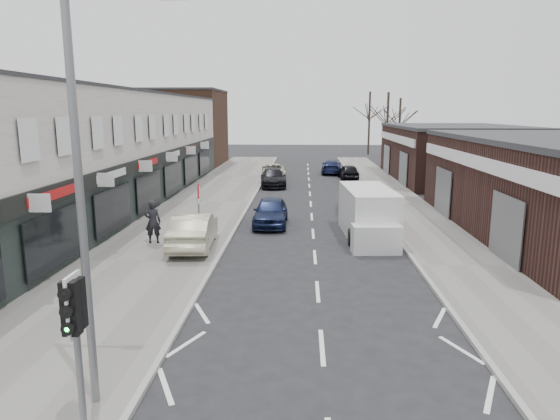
# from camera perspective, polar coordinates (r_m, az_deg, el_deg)

# --- Properties ---
(ground) EXTENTS (160.00, 160.00, 0.00)m
(ground) POSITION_cam_1_polar(r_m,az_deg,el_deg) (11.48, 5.20, -19.80)
(ground) COLOR black
(ground) RESTS_ON ground
(pavement_left) EXTENTS (5.50, 64.00, 0.12)m
(pavement_left) POSITION_cam_1_polar(r_m,az_deg,el_deg) (32.95, -8.29, 0.90)
(pavement_left) COLOR slate
(pavement_left) RESTS_ON ground
(pavement_right) EXTENTS (3.50, 64.00, 0.12)m
(pavement_right) POSITION_cam_1_polar(r_m,az_deg,el_deg) (32.96, 13.58, 0.70)
(pavement_right) COLOR slate
(pavement_right) RESTS_ON ground
(shop_terrace_left) EXTENTS (8.00, 41.00, 7.10)m
(shop_terrace_left) POSITION_cam_1_polar(r_m,az_deg,el_deg) (32.16, -21.29, 6.27)
(shop_terrace_left) COLOR silver
(shop_terrace_left) RESTS_ON ground
(brick_block_far) EXTENTS (8.00, 10.00, 8.00)m
(brick_block_far) POSITION_cam_1_polar(r_m,az_deg,el_deg) (56.37, -10.80, 9.11)
(brick_block_far) COLOR #492E1F
(brick_block_far) RESTS_ON ground
(right_unit_far) EXTENTS (10.00, 16.00, 4.50)m
(right_unit_far) POSITION_cam_1_polar(r_m,az_deg,el_deg) (45.87, 19.24, 6.05)
(right_unit_far) COLOR #341C17
(right_unit_far) RESTS_ON ground
(tree_far_a) EXTENTS (3.60, 3.60, 8.00)m
(tree_far_a) POSITION_cam_1_polar(r_m,az_deg,el_deg) (58.90, 11.99, 5.24)
(tree_far_a) COLOR #382D26
(tree_far_a) RESTS_ON ground
(tree_far_b) EXTENTS (3.60, 3.60, 7.50)m
(tree_far_b) POSITION_cam_1_polar(r_m,az_deg,el_deg) (65.22, 13.33, 5.75)
(tree_far_b) COLOR #382D26
(tree_far_b) RESTS_ON ground
(tree_far_c) EXTENTS (3.60, 3.60, 8.50)m
(tree_far_c) POSITION_cam_1_polar(r_m,az_deg,el_deg) (70.66, 10.03, 6.28)
(tree_far_c) COLOR #382D26
(tree_far_c) RESTS_ON ground
(traffic_light) EXTENTS (0.28, 0.60, 3.10)m
(traffic_light) POSITION_cam_1_polar(r_m,az_deg,el_deg) (9.40, -22.40, -11.51)
(traffic_light) COLOR slate
(traffic_light) RESTS_ON pavement_left
(street_lamp) EXTENTS (2.23, 0.22, 8.00)m
(street_lamp) POSITION_cam_1_polar(r_m,az_deg,el_deg) (9.96, -21.09, 3.03)
(street_lamp) COLOR slate
(street_lamp) RESTS_ON pavement_left
(warning_sign) EXTENTS (0.12, 0.80, 2.70)m
(warning_sign) POSITION_cam_1_polar(r_m,az_deg,el_deg) (22.62, -9.21, 1.66)
(warning_sign) COLOR slate
(warning_sign) RESTS_ON pavement_left
(white_van) EXTENTS (2.43, 6.09, 2.32)m
(white_van) POSITION_cam_1_polar(r_m,az_deg,el_deg) (23.98, 10.07, -0.51)
(white_van) COLOR silver
(white_van) RESTS_ON ground
(sedan_on_pavement) EXTENTS (1.91, 4.72, 1.52)m
(sedan_on_pavement) POSITION_cam_1_polar(r_m,az_deg,el_deg) (21.79, -9.84, -2.27)
(sedan_on_pavement) COLOR #B1AC8E
(sedan_on_pavement) RESTS_ON pavement_left
(pedestrian) EXTENTS (0.76, 0.55, 1.93)m
(pedestrian) POSITION_cam_1_polar(r_m,az_deg,el_deg) (22.83, -14.33, -1.31)
(pedestrian) COLOR black
(pedestrian) RESTS_ON pavement_left
(parked_car_left_a) EXTENTS (1.72, 4.26, 1.45)m
(parked_car_left_a) POSITION_cam_1_polar(r_m,az_deg,el_deg) (26.18, -1.07, -0.18)
(parked_car_left_a) COLOR #131C3D
(parked_car_left_a) RESTS_ON ground
(parked_car_left_b) EXTENTS (2.37, 4.96, 1.39)m
(parked_car_left_b) POSITION_cam_1_polar(r_m,az_deg,el_deg) (39.80, -0.80, 3.72)
(parked_car_left_b) COLOR black
(parked_car_left_b) RESTS_ON ground
(parked_car_left_c) EXTENTS (2.42, 4.59, 1.23)m
(parked_car_left_c) POSITION_cam_1_polar(r_m,az_deg,el_deg) (44.97, -0.74, 4.48)
(parked_car_left_c) COLOR beige
(parked_car_left_c) RESTS_ON ground
(parked_car_right_a) EXTENTS (1.76, 4.67, 1.52)m
(parked_car_right_a) POSITION_cam_1_polar(r_m,az_deg,el_deg) (30.03, 8.63, 1.24)
(parked_car_right_a) COLOR white
(parked_car_right_a) RESTS_ON ground
(parked_car_right_b) EXTENTS (1.71, 3.94, 1.32)m
(parked_car_right_b) POSITION_cam_1_polar(r_m,az_deg,el_deg) (44.41, 7.85, 4.35)
(parked_car_right_b) COLOR black
(parked_car_right_b) RESTS_ON ground
(parked_car_right_c) EXTENTS (2.14, 4.62, 1.31)m
(parked_car_right_c) POSITION_cam_1_polar(r_m,az_deg,el_deg) (48.30, 5.89, 4.94)
(parked_car_right_c) COLOR #141B3E
(parked_car_right_c) RESTS_ON ground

